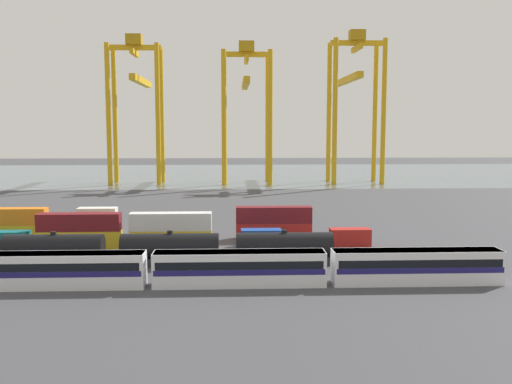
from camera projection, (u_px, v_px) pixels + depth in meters
name	position (u px, v px, depth m)	size (l,w,h in m)	color
ground_plane	(205.00, 209.00, 123.84)	(420.00, 420.00, 0.00)	#424247
harbour_water	(217.00, 174.00, 217.43)	(400.00, 110.00, 0.01)	slate
passenger_train	(239.00, 267.00, 63.33)	(59.86, 3.14, 3.90)	silver
freight_tank_row	(170.00, 249.00, 72.59)	(42.16, 3.09, 4.55)	#232326
shipping_container_1	(80.00, 239.00, 83.24)	(12.10, 2.44, 2.60)	gold
shipping_container_2	(79.00, 222.00, 82.94)	(12.10, 2.44, 2.60)	maroon
shipping_container_3	(171.00, 239.00, 83.80)	(12.10, 2.44, 2.60)	gold
shipping_container_4	(171.00, 221.00, 83.51)	(12.10, 2.44, 2.60)	silver
shipping_container_5	(261.00, 238.00, 84.37)	(6.04, 2.44, 2.60)	#1C4299
shipping_container_6	(350.00, 237.00, 84.93)	(6.04, 2.44, 2.60)	#AD211C
shipping_container_7	(8.00, 233.00, 88.48)	(12.10, 2.44, 2.60)	gold
shipping_container_8	(7.00, 216.00, 88.18)	(12.10, 2.44, 2.60)	orange
shipping_container_9	(98.00, 232.00, 89.06)	(6.04, 2.44, 2.60)	slate
shipping_container_10	(97.00, 216.00, 88.77)	(6.04, 2.44, 2.60)	silver
shipping_container_11	(186.00, 231.00, 89.65)	(6.04, 2.44, 2.60)	slate
shipping_container_12	(274.00, 231.00, 90.24)	(12.10, 2.44, 2.60)	#AD211C
shipping_container_13	(274.00, 215.00, 89.94)	(12.10, 2.44, 2.60)	maroon
gantry_crane_west	(137.00, 95.00, 179.35)	(16.68, 35.11, 46.66)	gold
gantry_crane_central	(246.00, 98.00, 180.85)	(15.86, 35.40, 44.75)	gold
gantry_crane_east	(354.00, 92.00, 182.80)	(16.93, 40.10, 48.46)	gold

